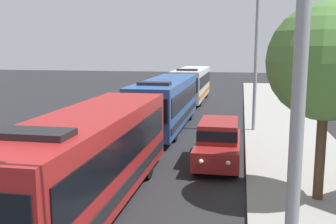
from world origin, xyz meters
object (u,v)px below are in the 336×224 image
object	(u,v)px
bus_lead	(90,156)
streetlamp_near	(302,43)
white_suv	(219,140)
roadside_tree	(326,62)
bus_middle	(192,83)
streetlamp_mid	(256,43)
bus_second_in_line	(166,102)

from	to	relation	value
bus_lead	streetlamp_near	xyz separation A→B (m)	(5.40, -5.52, 3.44)
white_suv	streetlamp_near	distance (m)	11.93
streetlamp_near	roadside_tree	world-z (taller)	streetlamp_near
bus_middle	white_suv	size ratio (longest dim) A/B	2.11
streetlamp_mid	white_suv	bearing A→B (deg)	-104.03
bus_lead	streetlamp_mid	xyz separation A→B (m)	(5.40, 12.36, 3.60)
white_suv	streetlamp_near	size ratio (longest dim) A/B	0.61
streetlamp_mid	roadside_tree	xyz separation A→B (m)	(1.78, -10.64, -0.68)
streetlamp_near	bus_second_in_line	bearing A→B (deg)	106.58
white_suv	streetlamp_near	world-z (taller)	streetlamp_near
bus_second_in_line	streetlamp_mid	bearing A→B (deg)	-2.69
bus_middle	streetlamp_mid	xyz separation A→B (m)	(5.40, -13.01, 3.60)
bus_lead	streetlamp_mid	distance (m)	13.96
bus_lead	streetlamp_mid	world-z (taller)	streetlamp_mid
streetlamp_near	streetlamp_mid	xyz separation A→B (m)	(0.00, 17.88, 0.15)
white_suv	streetlamp_mid	xyz separation A→B (m)	(1.70, 6.80, 4.25)
bus_lead	bus_middle	distance (m)	25.37
bus_lead	white_suv	world-z (taller)	bus_lead
bus_middle	streetlamp_near	world-z (taller)	streetlamp_near
white_suv	bus_lead	bearing A→B (deg)	-123.64
streetlamp_near	streetlamp_mid	distance (m)	17.88
bus_lead	bus_middle	xyz separation A→B (m)	(-0.00, 25.37, -0.00)
bus_middle	roadside_tree	size ratio (longest dim) A/B	1.67
white_suv	roadside_tree	bearing A→B (deg)	-47.75
bus_second_in_line	streetlamp_near	size ratio (longest dim) A/B	1.37
bus_middle	roadside_tree	world-z (taller)	roadside_tree
roadside_tree	white_suv	bearing A→B (deg)	132.25
white_suv	streetlamp_mid	bearing A→B (deg)	75.97
bus_lead	bus_middle	bearing A→B (deg)	90.00
bus_middle	streetlamp_mid	distance (m)	14.54
streetlamp_mid	bus_second_in_line	bearing A→B (deg)	177.31
white_suv	streetlamp_mid	size ratio (longest dim) A/B	0.59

